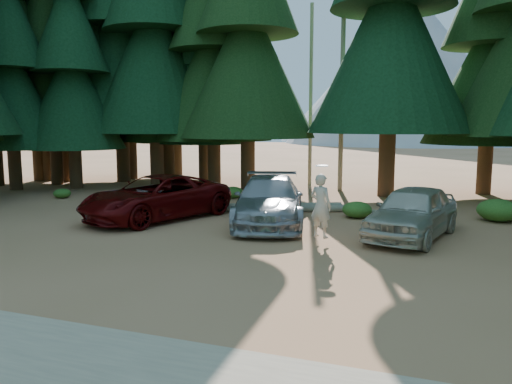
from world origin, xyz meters
TOP-DOWN VIEW (x-y plane):
  - ground at (0.00, 0.00)m, footprint 160.00×160.00m
  - gravel_strip at (0.00, -6.50)m, footprint 26.00×3.50m
  - forest_belt_north at (0.00, 15.00)m, footprint 36.00×7.00m
  - snag_front at (0.80, 14.50)m, footprint 0.24×0.24m
  - snag_back at (-1.20, 16.00)m, footprint 0.20×0.20m
  - mountain_peak at (-2.59, 88.23)m, footprint 48.00×50.00m
  - red_pickup at (-4.12, 4.24)m, footprint 4.52×6.34m
  - silver_minivan_center at (0.07, 4.77)m, footprint 3.78×6.11m
  - silver_minivan_right at (4.88, 4.22)m, footprint 3.01×5.05m
  - frisbee_player at (2.41, 2.41)m, footprint 0.79×0.66m
  - log_left at (-0.24, 7.35)m, footprint 4.52×2.24m
  - log_mid at (3.01, 7.62)m, footprint 2.85×2.02m
  - log_right at (1.06, 7.64)m, footprint 4.15×1.72m
  - shrub_far_left at (-6.23, 8.87)m, footprint 1.08×1.08m
  - shrub_left at (-5.11, 6.61)m, footprint 0.86×0.86m
  - shrub_center_left at (-3.45, 10.00)m, footprint 0.99×0.99m
  - shrub_center_right at (0.05, 6.95)m, footprint 0.87×0.87m
  - shrub_right at (2.80, 6.99)m, footprint 1.10×1.10m
  - shrub_far_right at (7.68, 8.01)m, footprint 1.45×1.45m
  - shrub_edge_west at (-11.07, 7.31)m, footprint 0.81×0.81m

SIDE VIEW (x-z plane):
  - ground at x=0.00m, z-range 0.00..0.00m
  - forest_belt_north at x=0.00m, z-range -11.00..11.00m
  - gravel_strip at x=0.00m, z-range 0.00..0.01m
  - log_mid at x=3.01m, z-range 0.00..0.27m
  - log_right at x=1.06m, z-range 0.00..0.28m
  - log_left at x=-0.24m, z-range 0.00..0.34m
  - shrub_edge_west at x=-11.07m, z-range 0.00..0.44m
  - shrub_left at x=-5.11m, z-range 0.00..0.47m
  - shrub_center_right at x=0.05m, z-range 0.00..0.48m
  - shrub_center_left at x=-3.45m, z-range 0.00..0.55m
  - shrub_far_left at x=-6.23m, z-range 0.00..0.59m
  - shrub_right at x=2.80m, z-range 0.00..0.60m
  - shrub_far_right at x=7.68m, z-range 0.00..0.80m
  - red_pickup at x=-4.12m, z-range 0.00..1.60m
  - silver_minivan_right at x=4.88m, z-range 0.00..1.61m
  - silver_minivan_center at x=0.07m, z-range 0.00..1.65m
  - frisbee_player at x=2.41m, z-range 0.10..2.20m
  - snag_back at x=-1.20m, z-range 0.00..10.00m
  - snag_front at x=0.80m, z-range 0.00..12.00m
  - mountain_peak at x=-2.59m, z-range -1.29..26.71m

